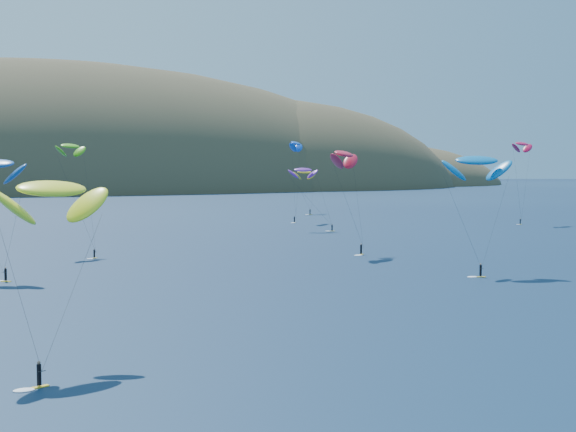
{
  "coord_description": "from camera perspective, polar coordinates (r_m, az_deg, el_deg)",
  "views": [
    {
      "loc": [
        -52.52,
        -43.87,
        17.62
      ],
      "look_at": [
        0.62,
        80.0,
        9.0
      ],
      "focal_mm": 50.0,
      "sensor_mm": 36.0,
      "label": 1
    }
  ],
  "objects": [
    {
      "name": "island",
      "position": [
        613.81,
        -14.58,
        0.89
      ],
      "size": [
        730.0,
        300.0,
        210.0
      ],
      "color": "#3D3526",
      "rests_on": "ground"
    },
    {
      "name": "kitesurfer_2",
      "position": [
        74.94,
        -16.45,
        1.86
      ],
      "size": [
        11.34,
        13.87,
        18.37
      ],
      "rotation": [
        0.0,
        0.0,
        0.37
      ],
      "color": "yellow",
      "rests_on": "ground"
    },
    {
      "name": "kitesurfer_3",
      "position": [
        165.25,
        -15.22,
        4.81
      ],
      "size": [
        7.61,
        14.87,
        23.31
      ],
      "rotation": [
        0.0,
        0.0,
        0.59
      ],
      "color": "yellow",
      "rests_on": "ground"
    },
    {
      "name": "kitesurfer_4",
      "position": [
        249.86,
        0.55,
        5.18
      ],
      "size": [
        8.69,
        11.02,
        26.74
      ],
      "rotation": [
        0.0,
        0.0,
        0.86
      ],
      "color": "yellow",
      "rests_on": "ground"
    },
    {
      "name": "kitesurfer_5",
      "position": [
        135.55,
        13.27,
        3.86
      ],
      "size": [
        11.98,
        10.88,
        21.41
      ],
      "rotation": [
        0.0,
        0.0,
        -0.34
      ],
      "color": "yellow",
      "rests_on": "ground"
    },
    {
      "name": "kitesurfer_6",
      "position": [
        216.93,
        1.07,
        3.29
      ],
      "size": [
        10.01,
        10.47,
        18.41
      ],
      "rotation": [
        0.0,
        0.0,
        -0.25
      ],
      "color": "yellow",
      "rests_on": "ground"
    },
    {
      "name": "kitesurfer_8",
      "position": [
        251.05,
        16.3,
        4.94
      ],
      "size": [
        9.3,
        7.23,
        26.31
      ],
      "rotation": [
        0.0,
        0.0,
        0.29
      ],
      "color": "yellow",
      "rests_on": "ground"
    },
    {
      "name": "kitesurfer_9",
      "position": [
        159.59,
        3.99,
        4.42
      ],
      "size": [
        10.4,
        9.67,
        22.52
      ],
      "rotation": [
        0.0,
        0.0,
        0.69
      ],
      "color": "yellow",
      "rests_on": "ground"
    },
    {
      "name": "kitesurfer_11",
      "position": [
        291.84,
        1.17,
        3.15
      ],
      "size": [
        9.54,
        11.81,
        17.57
      ],
      "rotation": [
        0.0,
        0.0,
        0.17
      ],
      "color": "yellow",
      "rests_on": "ground"
    }
  ]
}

